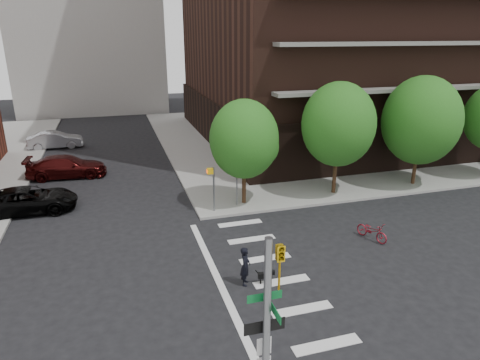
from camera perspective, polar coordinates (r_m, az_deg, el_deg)
ground at (r=17.62m, az=-3.84°, el=-14.86°), size 120.00×120.00×0.00m
sidewalk_ne at (r=45.62m, az=14.95°, el=6.06°), size 39.00×33.00×0.15m
crosswalk at (r=18.14m, az=3.16°, el=-13.73°), size 3.85×13.00×0.01m
tree_a at (r=24.57m, az=0.55°, el=5.45°), size 4.00×4.00×5.90m
tree_b at (r=26.83m, az=12.99°, el=7.22°), size 4.50×4.50×6.65m
tree_c at (r=30.24m, az=23.02°, el=7.30°), size 5.00×5.00×6.80m
pedestrian_signal at (r=24.22m, az=-2.86°, el=-0.18°), size 2.18×0.67×2.60m
parked_car_black at (r=27.35m, az=-26.43°, el=-2.42°), size 2.47×5.34×1.48m
parked_car_maroon at (r=32.90m, az=-22.11°, el=1.67°), size 2.56×5.56×1.57m
parked_car_silver at (r=41.71m, az=-23.43°, el=4.92°), size 1.82×4.72×1.53m
scooter at (r=22.44m, az=17.19°, el=-6.48°), size 1.20×1.90×0.94m
dog_walker at (r=17.72m, az=0.71°, el=-11.41°), size 0.72×0.62×1.67m
dog at (r=18.03m, az=3.49°, el=-12.59°), size 0.71×0.33×0.59m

